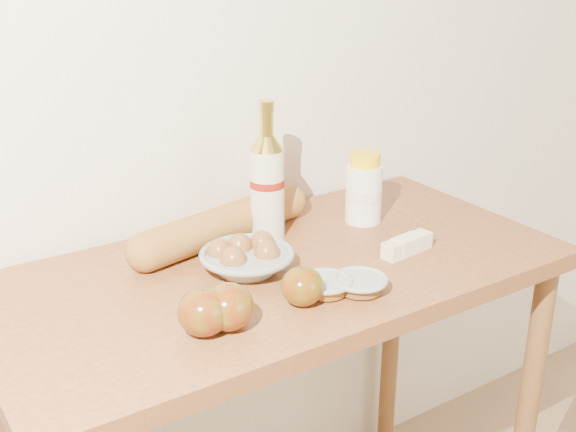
% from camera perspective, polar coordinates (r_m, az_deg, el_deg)
% --- Properties ---
extents(back_wall, '(3.50, 0.02, 2.60)m').
position_cam_1_polar(back_wall, '(1.66, -6.96, 12.94)').
color(back_wall, silver).
rests_on(back_wall, ground).
extents(table, '(1.20, 0.60, 0.90)m').
position_cam_1_polar(table, '(1.56, -0.61, -7.97)').
color(table, '#9D5E32').
rests_on(table, ground).
extents(bourbon_bottle, '(0.10, 0.10, 0.31)m').
position_cam_1_polar(bourbon_bottle, '(1.59, -1.66, 2.57)').
color(bourbon_bottle, beige).
rests_on(bourbon_bottle, table).
extents(cream_bottle, '(0.10, 0.10, 0.17)m').
position_cam_1_polar(cream_bottle, '(1.71, 6.02, 2.07)').
color(cream_bottle, white).
rests_on(cream_bottle, table).
extents(egg_bowl, '(0.22, 0.22, 0.07)m').
position_cam_1_polar(egg_bowl, '(1.47, -3.33, -3.31)').
color(egg_bowl, gray).
rests_on(egg_bowl, table).
extents(baguette, '(0.50, 0.19, 0.08)m').
position_cam_1_polar(baguette, '(1.60, -5.14, -0.67)').
color(baguette, '#AE7B35').
rests_on(baguette, table).
extents(apple_yellowgreen, '(0.10, 0.10, 0.07)m').
position_cam_1_polar(apple_yellowgreen, '(1.27, -4.96, -7.26)').
color(apple_yellowgreen, olive).
rests_on(apple_yellowgreen, table).
extents(apple_redgreen_front, '(0.11, 0.11, 0.08)m').
position_cam_1_polar(apple_redgreen_front, '(1.26, -4.78, -7.16)').
color(apple_redgreen_front, maroon).
rests_on(apple_redgreen_front, table).
extents(apple_redgreen_right, '(0.10, 0.10, 0.07)m').
position_cam_1_polar(apple_redgreen_right, '(1.34, 1.14, -5.58)').
color(apple_redgreen_right, maroon).
rests_on(apple_redgreen_right, table).
extents(sugar_bowl, '(0.13, 0.13, 0.03)m').
position_cam_1_polar(sugar_bowl, '(1.40, 5.71, -5.36)').
color(sugar_bowl, '#8F9C96').
rests_on(sugar_bowl, table).
extents(syrup_bowl, '(0.12, 0.12, 0.03)m').
position_cam_1_polar(syrup_bowl, '(1.39, 3.00, -5.51)').
color(syrup_bowl, gray).
rests_on(syrup_bowl, table).
extents(butter_stick, '(0.13, 0.05, 0.04)m').
position_cam_1_polar(butter_stick, '(1.57, 9.39, -2.29)').
color(butter_stick, beige).
rests_on(butter_stick, table).
extents(apple_extra, '(0.11, 0.11, 0.08)m').
position_cam_1_polar(apple_extra, '(1.25, -6.67, -7.53)').
color(apple_extra, maroon).
rests_on(apple_extra, table).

